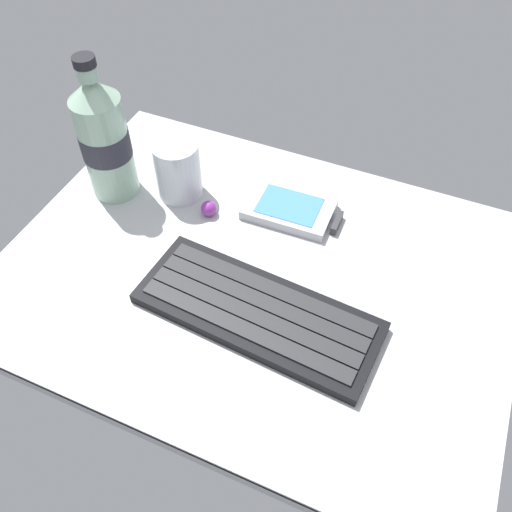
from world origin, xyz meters
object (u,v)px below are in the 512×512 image
handheld_device (294,210)px  trackball_mouse (209,208)px  juice_cup (178,171)px  keyboard (258,312)px  water_bottle (104,139)px

handheld_device → trackball_mouse: 11.74cm
juice_cup → trackball_mouse: juice_cup is taller
handheld_device → juice_cup: size_ratio=1.52×
handheld_device → trackball_mouse: trackball_mouse is taller
keyboard → trackball_mouse: 18.33cm
keyboard → handheld_device: 17.78cm
handheld_device → trackball_mouse: size_ratio=5.89×
handheld_device → water_bottle: bearing=-167.9°
keyboard → water_bottle: (-27.58, 12.19, 8.20)cm
juice_cup → keyboard: bearing=-39.3°
trackball_mouse → handheld_device: bearing=23.6°
juice_cup → handheld_device: bearing=8.0°
handheld_device → trackball_mouse: (-10.76, -4.70, 0.37)cm
keyboard → water_bottle: bearing=156.2°
keyboard → handheld_device: size_ratio=2.30×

